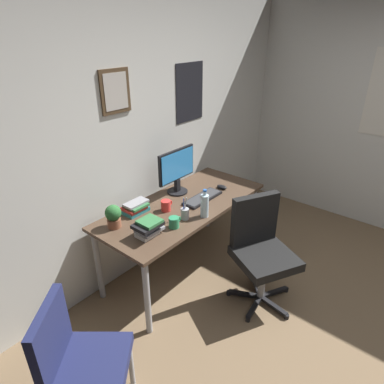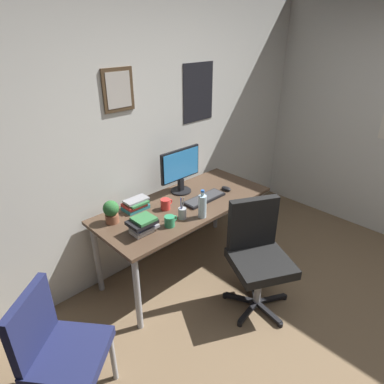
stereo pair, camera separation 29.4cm
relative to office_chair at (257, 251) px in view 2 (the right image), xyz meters
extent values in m
cube|color=silver|center=(-0.16, 1.18, 0.77)|extent=(4.40, 0.08, 2.60)
cube|color=#4C3823|center=(-0.47, 1.14, 1.21)|extent=(0.28, 0.02, 0.34)
cube|color=beige|center=(-0.47, 1.13, 1.21)|extent=(0.22, 0.00, 0.28)
cube|color=black|center=(0.44, 1.14, 1.07)|extent=(0.40, 0.01, 0.56)
cube|color=#4C3828|center=(-0.13, 0.74, 0.19)|extent=(1.67, 0.72, 0.03)
cylinder|color=#9EA0A5|center=(-0.90, 0.44, -0.18)|extent=(0.05, 0.05, 0.70)
cylinder|color=#9EA0A5|center=(0.65, 0.44, -0.18)|extent=(0.05, 0.05, 0.70)
cylinder|color=#9EA0A5|center=(-0.90, 1.04, -0.18)|extent=(0.05, 0.05, 0.70)
cylinder|color=#9EA0A5|center=(0.65, 1.04, -0.18)|extent=(0.05, 0.05, 0.70)
cube|color=black|center=(-0.04, -0.07, -0.07)|extent=(0.62, 0.62, 0.08)
cube|color=black|center=(0.06, 0.11, 0.20)|extent=(0.40, 0.26, 0.45)
cylinder|color=#9EA0A5|center=(-0.04, -0.07, -0.32)|extent=(0.08, 0.08, 0.42)
cube|color=black|center=(0.09, -0.13, -0.49)|extent=(0.27, 0.17, 0.03)
cylinder|color=black|center=(0.21, -0.20, -0.51)|extent=(0.05, 0.05, 0.04)
cube|color=black|center=(0.06, 0.03, -0.49)|extent=(0.23, 0.22, 0.03)
cylinder|color=black|center=(0.16, 0.13, -0.51)|extent=(0.05, 0.05, 0.04)
cube|color=black|center=(-0.10, 0.06, -0.49)|extent=(0.16, 0.27, 0.03)
cylinder|color=black|center=(-0.16, 0.18, -0.51)|extent=(0.05, 0.05, 0.04)
cube|color=black|center=(-0.18, -0.09, -0.49)|extent=(0.28, 0.08, 0.03)
cylinder|color=black|center=(-0.31, -0.11, -0.51)|extent=(0.05, 0.05, 0.04)
cube|color=black|center=(-0.06, -0.21, -0.49)|extent=(0.09, 0.28, 0.03)
cylinder|color=black|center=(-0.08, -0.35, -0.51)|extent=(0.05, 0.05, 0.04)
cube|color=#1E234C|center=(-1.54, 0.22, -0.09)|extent=(0.59, 0.59, 0.07)
cube|color=#1E234C|center=(-1.66, 0.37, 0.15)|extent=(0.34, 0.29, 0.40)
cylinder|color=#9EA0A5|center=(-1.29, 0.20, -0.33)|extent=(0.05, 0.05, 0.41)
cylinder|color=#9EA0A5|center=(-1.52, 0.48, -0.33)|extent=(0.05, 0.05, 0.41)
cylinder|color=black|center=(0.01, 0.94, 0.21)|extent=(0.20, 0.20, 0.01)
cube|color=black|center=(0.01, 0.94, 0.28)|extent=(0.05, 0.04, 0.12)
cube|color=black|center=(0.01, 0.95, 0.49)|extent=(0.46, 0.02, 0.30)
cube|color=#338CD8|center=(0.01, 0.93, 0.49)|extent=(0.43, 0.00, 0.27)
cube|color=black|center=(0.05, 0.66, 0.22)|extent=(0.43, 0.15, 0.02)
cube|color=#38383A|center=(0.05, 0.66, 0.23)|extent=(0.41, 0.13, 0.00)
ellipsoid|color=black|center=(0.35, 0.66, 0.22)|extent=(0.06, 0.11, 0.04)
cylinder|color=silver|center=(-0.19, 0.46, 0.31)|extent=(0.07, 0.07, 0.20)
cylinder|color=silver|center=(-0.19, 0.46, 0.43)|extent=(0.03, 0.03, 0.04)
cylinder|color=#2659B2|center=(-0.19, 0.46, 0.45)|extent=(0.03, 0.03, 0.01)
cylinder|color=red|center=(-0.32, 0.78, 0.25)|extent=(0.09, 0.09, 0.10)
torus|color=red|center=(-0.27, 0.78, 0.26)|extent=(0.05, 0.01, 0.05)
cylinder|color=#2D8C59|center=(-0.48, 0.54, 0.25)|extent=(0.08, 0.08, 0.09)
torus|color=#2D8C59|center=(-0.43, 0.54, 0.25)|extent=(0.05, 0.01, 0.05)
cylinder|color=brown|center=(-0.78, 0.91, 0.24)|extent=(0.11, 0.11, 0.07)
sphere|color=#2D6B33|center=(-0.78, 0.91, 0.34)|extent=(0.13, 0.13, 0.13)
ellipsoid|color=#287A38|center=(-0.81, 0.94, 0.34)|extent=(0.07, 0.08, 0.02)
ellipsoid|color=#287A38|center=(-0.75, 0.94, 0.34)|extent=(0.07, 0.08, 0.02)
ellipsoid|color=#287A38|center=(-0.81, 0.88, 0.33)|extent=(0.08, 0.07, 0.02)
cylinder|color=#9EA0A5|center=(-0.32, 0.56, 0.25)|extent=(0.07, 0.07, 0.09)
cylinder|color=#263FBF|center=(-0.33, 0.57, 0.33)|extent=(0.01, 0.01, 0.13)
cylinder|color=red|center=(-0.33, 0.56, 0.33)|extent=(0.01, 0.01, 0.13)
cylinder|color=black|center=(-0.32, 0.56, 0.33)|extent=(0.01, 0.01, 0.13)
cylinder|color=#9EA0A5|center=(-0.31, 0.56, 0.34)|extent=(0.01, 0.03, 0.14)
cylinder|color=#9EA0A5|center=(-0.33, 0.56, 0.34)|extent=(0.01, 0.02, 0.14)
cube|color=silver|center=(-0.70, 0.62, 0.22)|extent=(0.16, 0.12, 0.03)
cube|color=gray|center=(-0.67, 0.62, 0.25)|extent=(0.20, 0.15, 0.02)
cube|color=navy|center=(-0.69, 0.62, 0.28)|extent=(0.17, 0.11, 0.03)
cube|color=black|center=(-0.70, 0.61, 0.31)|extent=(0.21, 0.16, 0.03)
cube|color=#33723F|center=(-0.68, 0.60, 0.33)|extent=(0.16, 0.15, 0.02)
cube|color=#26727A|center=(-0.51, 0.96, 0.22)|extent=(0.22, 0.15, 0.03)
cube|color=#B22D28|center=(-0.52, 0.97, 0.25)|extent=(0.18, 0.16, 0.02)
cube|color=#33723F|center=(-0.51, 0.96, 0.27)|extent=(0.18, 0.16, 0.02)
cube|color=gray|center=(-0.50, 0.96, 0.29)|extent=(0.21, 0.11, 0.02)
camera|label=1|loc=(-2.15, -1.04, 1.66)|focal=31.37mm
camera|label=2|loc=(-1.95, -1.25, 1.66)|focal=31.37mm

